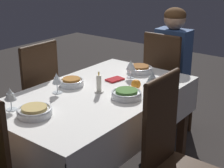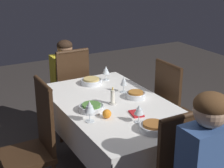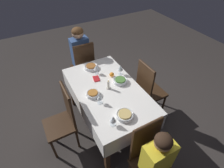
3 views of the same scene
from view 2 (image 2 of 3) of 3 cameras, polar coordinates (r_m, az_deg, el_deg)
The scene contains 16 objects.
dining_table at distance 2.84m, azimuth 0.34°, elevation -5.04°, with size 1.43×0.84×0.74m.
chair_west at distance 3.67m, azimuth -6.91°, elevation -1.14°, with size 0.38×0.38×1.00m.
chair_north at distance 3.24m, azimuth 10.35°, elevation -4.33°, with size 0.38×0.38×1.00m.
chair_south at distance 2.74m, azimuth -12.77°, elevation -9.23°, with size 0.38×0.38×1.00m.
person_child_yellow at distance 3.80m, azimuth -7.88°, elevation 0.36°, with size 0.33×0.30×1.06m.
bowl_east at distance 2.38m, azimuth 6.90°, elevation -7.08°, with size 0.20×0.20×0.06m.
wine_glass_east at distance 2.45m, azimuth 4.53°, elevation -4.34°, with size 0.07×0.07×0.14m.
bowl_west at distance 3.22m, azimuth -3.46°, elevation 0.48°, with size 0.20×0.20×0.06m.
wine_glass_west at distance 3.30m, azimuth -1.02°, elevation 2.27°, with size 0.07×0.07×0.14m.
bowl_north at distance 2.91m, azimuth 3.96°, elevation -1.78°, with size 0.17×0.17×0.06m.
wine_glass_north at distance 3.00m, azimuth 1.99°, elevation 0.39°, with size 0.07×0.07×0.14m.
bowl_south at distance 2.66m, azimuth -3.45°, elevation -3.90°, with size 0.20×0.20×0.06m.
wine_glass_south at distance 2.45m, azimuth -3.76°, elevation -3.84°, with size 0.08×0.08×0.16m.
candle_centerpiece at distance 2.76m, azimuth 0.11°, elevation -2.32°, with size 0.06×0.06×0.15m.
orange_fruit at distance 2.53m, azimuth -0.86°, elevation -4.97°, with size 0.07×0.07×0.07m, color orange.
napkin_red_folded at distance 2.61m, azimuth 4.08°, elevation -4.93°, with size 0.14×0.11×0.01m.
Camera 2 is at (2.24, -1.26, 1.85)m, focal length 55.00 mm.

